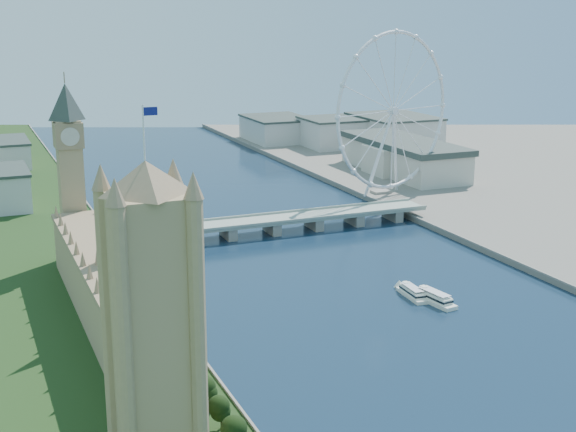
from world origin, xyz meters
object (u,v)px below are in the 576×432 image
victoria_tower (152,306)px  tour_boat_far (434,303)px  london_eye (393,112)px  tour_boat_near (412,297)px

victoria_tower → tour_boat_far: victoria_tower is taller
london_eye → tour_boat_near: bearing=-116.8°
victoria_tower → london_eye: (254.98, 300.08, 13.03)m
victoria_tower → tour_boat_near: victoria_tower is taller
victoria_tower → tour_boat_far: (161.91, 93.17, -54.49)m
victoria_tower → tour_boat_near: 195.74m
tour_boat_near → tour_boat_far: size_ratio=0.91×
tour_boat_near → tour_boat_far: (5.73, -11.51, 0.00)m
tour_boat_far → london_eye: bearing=57.3°
victoria_tower → tour_boat_far: 194.58m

